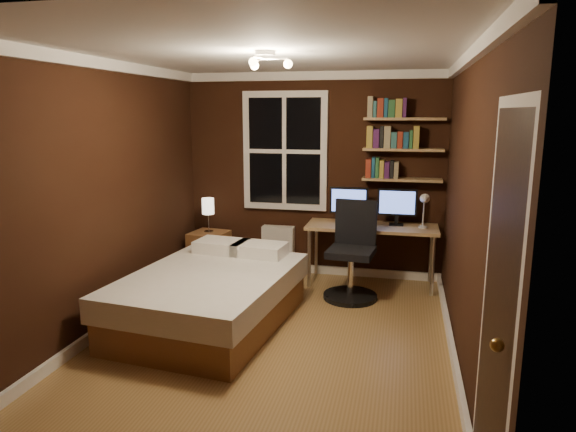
% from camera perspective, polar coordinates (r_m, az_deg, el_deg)
% --- Properties ---
extents(floor, '(4.20, 4.20, 0.00)m').
position_cam_1_polar(floor, '(4.75, -1.94, -13.79)').
color(floor, olive).
rests_on(floor, ground).
extents(wall_back, '(3.20, 0.04, 2.50)m').
position_cam_1_polar(wall_back, '(6.40, 2.79, 4.49)').
color(wall_back, black).
rests_on(wall_back, ground).
extents(wall_left, '(0.04, 4.20, 2.50)m').
position_cam_1_polar(wall_left, '(5.02, -20.02, 1.86)').
color(wall_left, black).
rests_on(wall_left, ground).
extents(wall_right, '(0.04, 4.20, 2.50)m').
position_cam_1_polar(wall_right, '(4.25, 19.27, 0.28)').
color(wall_right, black).
rests_on(wall_right, ground).
extents(ceiling, '(3.20, 4.20, 0.02)m').
position_cam_1_polar(ceiling, '(4.32, -2.18, 17.74)').
color(ceiling, white).
rests_on(ceiling, wall_back).
extents(window, '(1.06, 0.06, 1.46)m').
position_cam_1_polar(window, '(6.40, -0.34, 7.21)').
color(window, white).
rests_on(window, wall_back).
extents(door, '(0.03, 0.82, 2.05)m').
position_cam_1_polar(door, '(2.83, 22.11, -10.19)').
color(door, black).
rests_on(door, ground).
extents(door_knob, '(0.06, 0.06, 0.06)m').
position_cam_1_polar(door_knob, '(2.56, 22.22, -13.14)').
color(door_knob, '#B38A3D').
rests_on(door_knob, door).
extents(ceiling_fixture, '(0.44, 0.44, 0.18)m').
position_cam_1_polar(ceiling_fixture, '(4.22, -2.54, 16.53)').
color(ceiling_fixture, beige).
rests_on(ceiling_fixture, ceiling).
extents(bookshelf_lower, '(0.92, 0.22, 0.03)m').
position_cam_1_polar(bookshelf_lower, '(6.18, 12.52, 3.98)').
color(bookshelf_lower, '#A97F52').
rests_on(bookshelf_lower, wall_back).
extents(books_row_lower, '(0.42, 0.16, 0.23)m').
position_cam_1_polar(books_row_lower, '(6.17, 12.58, 5.18)').
color(books_row_lower, maroon).
rests_on(books_row_lower, bookshelf_lower).
extents(bookshelf_middle, '(0.92, 0.22, 0.03)m').
position_cam_1_polar(bookshelf_middle, '(6.15, 12.67, 7.22)').
color(bookshelf_middle, '#A97F52').
rests_on(bookshelf_middle, wall_back).
extents(books_row_middle, '(0.54, 0.16, 0.23)m').
position_cam_1_polar(books_row_middle, '(6.14, 12.72, 8.43)').
color(books_row_middle, navy).
rests_on(books_row_middle, bookshelf_middle).
extents(bookshelf_upper, '(0.92, 0.22, 0.03)m').
position_cam_1_polar(bookshelf_upper, '(6.13, 12.81, 10.48)').
color(bookshelf_upper, '#A97F52').
rests_on(bookshelf_upper, wall_back).
extents(books_row_upper, '(0.42, 0.16, 0.23)m').
position_cam_1_polar(books_row_upper, '(6.13, 12.87, 11.69)').
color(books_row_upper, '#285F32').
rests_on(books_row_upper, bookshelf_upper).
extents(bed, '(1.58, 2.06, 0.65)m').
position_cam_1_polar(bed, '(5.07, -8.53, -8.83)').
color(bed, brown).
rests_on(bed, ground).
extents(nightstand, '(0.48, 0.48, 0.54)m').
position_cam_1_polar(nightstand, '(6.63, -8.72, -4.04)').
color(nightstand, brown).
rests_on(nightstand, ground).
extents(bedside_lamp, '(0.15, 0.15, 0.44)m').
position_cam_1_polar(bedside_lamp, '(6.51, -8.85, 0.08)').
color(bedside_lamp, white).
rests_on(bedside_lamp, nightstand).
extents(radiator, '(0.41, 0.14, 0.61)m').
position_cam_1_polar(radiator, '(6.56, -1.09, -3.75)').
color(radiator, silver).
rests_on(radiator, ground).
extents(desk, '(1.52, 0.57, 0.72)m').
position_cam_1_polar(desk, '(6.11, 9.28, -1.59)').
color(desk, '#A97F52').
rests_on(desk, ground).
extents(monitor_left, '(0.45, 0.12, 0.43)m').
position_cam_1_polar(monitor_left, '(6.15, 6.76, 1.20)').
color(monitor_left, black).
rests_on(monitor_left, desk).
extents(monitor_right, '(0.45, 0.12, 0.43)m').
position_cam_1_polar(monitor_right, '(6.12, 12.01, 0.97)').
color(monitor_right, black).
rests_on(monitor_right, desk).
extents(desk_lamp, '(0.14, 0.32, 0.44)m').
position_cam_1_polar(desk_lamp, '(5.96, 14.87, 0.61)').
color(desk_lamp, silver).
rests_on(desk_lamp, desk).
extents(office_chair, '(0.59, 0.59, 1.07)m').
position_cam_1_polar(office_chair, '(5.72, 7.12, -4.96)').
color(office_chair, black).
rests_on(office_chair, ground).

